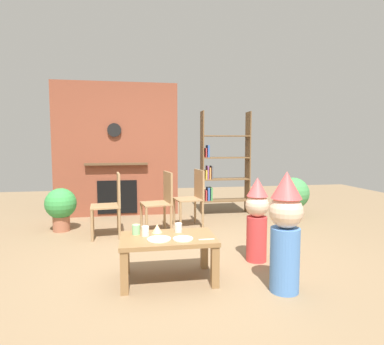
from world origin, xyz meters
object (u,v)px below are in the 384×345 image
paper_plate_front (183,239)px  dining_chair_right (194,194)px  paper_plate_rear (159,239)px  paper_cup_center (145,231)px  dining_chair_middle (162,198)px  bookshelf (222,168)px  paper_cup_near_right (178,228)px  coffee_table (168,245)px  dining_chair_left (112,201)px  birthday_cake_slice (157,228)px  paper_cup_near_left (136,230)px  child_with_cone_hat (286,229)px  child_in_pink (257,217)px  potted_plant_tall (293,195)px  potted_plant_short (61,206)px

paper_plate_front → dining_chair_right: (0.47, 2.09, 0.08)m
paper_plate_rear → paper_cup_center: bearing=129.6°
paper_cup_center → dining_chair_middle: dining_chair_middle is taller
bookshelf → paper_cup_near_right: 2.94m
coffee_table → paper_plate_front: paper_plate_front is taller
paper_plate_rear → dining_chair_left: dining_chair_left is taller
paper_plate_front → birthday_cake_slice: 0.35m
birthday_cake_slice → dining_chair_left: 1.54m
paper_cup_near_left → child_with_cone_hat: (1.30, -0.55, 0.09)m
child_in_pink → dining_chair_left: child_in_pink is taller
dining_chair_right → child_in_pink: bearing=95.6°
coffee_table → paper_plate_rear: size_ratio=4.13×
bookshelf → paper_plate_front: bookshelf is taller
paper_plate_front → dining_chair_left: 1.88m
coffee_table → dining_chair_middle: bearing=87.4°
birthday_cake_slice → dining_chair_middle: bearing=83.7°
child_with_cone_hat → dining_chair_left: child_with_cone_hat is taller
bookshelf → child_with_cone_hat: bookshelf is taller
dining_chair_left → dining_chair_right: 1.29m
bookshelf → birthday_cake_slice: (-1.37, -2.66, -0.39)m
bookshelf → child_with_cone_hat: bearing=-95.0°
paper_cup_near_right → bookshelf: bearing=66.6°
coffee_table → paper_cup_near_right: (0.12, 0.14, 0.12)m
coffee_table → potted_plant_tall: size_ratio=1.26×
paper_cup_near_left → dining_chair_left: dining_chair_left is taller
paper_plate_front → paper_plate_rear: bearing=173.0°
child_with_cone_hat → coffee_table: bearing=-0.0°
coffee_table → paper_plate_rear: paper_plate_rear is taller
birthday_cake_slice → child_in_pink: 1.14m
dining_chair_right → potted_plant_short: size_ratio=1.39×
dining_chair_right → potted_plant_short: 2.02m
paper_cup_near_right → paper_plate_rear: size_ratio=0.42×
dining_chair_right → dining_chair_middle: bearing=20.1°
paper_plate_rear → potted_plant_short: 2.50m
dining_chair_left → child_with_cone_hat: bearing=123.2°
child_in_pink → coffee_table: bearing=-0.0°
coffee_table → paper_cup_center: paper_cup_center is taller
paper_cup_near_left → paper_cup_near_right: 0.42m
bookshelf → paper_cup_near_left: 3.14m
coffee_table → dining_chair_left: bearing=111.5°
paper_cup_center → potted_plant_short: 2.31m
child_with_cone_hat → paper_cup_center: bearing=1.0°
bookshelf → paper_plate_front: 3.18m
child_in_pink → potted_plant_tall: child_in_pink is taller
paper_cup_center → paper_plate_rear: bearing=-50.4°
child_with_cone_hat → dining_chair_middle: (-0.92, 2.10, -0.06)m
paper_plate_front → birthday_cake_slice: (-0.22, 0.27, 0.04)m
dining_chair_middle → potted_plant_short: (-1.49, 0.35, -0.13)m
potted_plant_short → child_in_pink: bearing=-34.7°
paper_cup_near_left → paper_plate_rear: 0.30m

